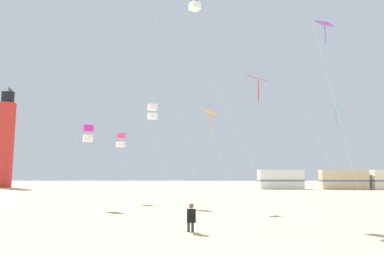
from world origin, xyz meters
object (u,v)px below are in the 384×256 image
kite_diamond_orange (209,115)px  kite_box_magenta (88,133)px  kite_box_white (152,112)px  rv_van_tan (343,180)px  kite_box_rainbow (121,140)px  rv_van_white (280,180)px  kite_diamond_violet (326,31)px  kite_diamond_scarlet (257,83)px  kite_box_blue (195,2)px  kite_diamond_cyan (335,111)px  lighthouse_distant (5,140)px  kite_flyer_standing (191,217)px

kite_diamond_orange → kite_box_magenta: size_ratio=1.17×
kite_box_white → rv_van_tan: kite_box_white is taller
kite_box_rainbow → rv_van_white: 30.25m
kite_diamond_violet → rv_van_tan: kite_diamond_violet is taller
kite_box_magenta → kite_diamond_scarlet: (10.55, -7.39, 1.62)m
kite_diamond_orange → kite_box_white: size_ratio=0.87×
kite_diamond_orange → rv_van_tan: kite_diamond_orange is taller
kite_box_blue → rv_van_tan: (21.32, 30.04, -11.94)m
kite_diamond_violet → kite_box_rainbow: bearing=146.8°
kite_diamond_cyan → lighthouse_distant: (-41.03, 34.23, 1.36)m
kite_diamond_orange → rv_van_tan: bearing=54.1°
kite_diamond_cyan → kite_box_white: (-12.70, 3.27, 0.56)m
rv_van_tan → kite_box_white: bearing=-129.9°
kite_flyer_standing → kite_box_blue: kite_box_blue is taller
kite_box_blue → kite_flyer_standing: bearing=-90.9°
kite_diamond_orange → rv_van_white: kite_diamond_orange is taller
kite_box_white → kite_box_magenta: (-4.17, -2.39, -1.94)m
rv_van_white → kite_box_blue: bearing=-113.0°
kite_diamond_orange → kite_diamond_cyan: kite_diamond_cyan is taller
kite_box_rainbow → kite_diamond_orange: bearing=-38.1°
kite_diamond_scarlet → rv_van_white: bearing=75.2°
kite_flyer_standing → rv_van_tan: 43.00m
kite_box_white → kite_flyer_standing: bearing=-75.7°
kite_box_white → rv_van_white: kite_box_white is taller
kite_box_blue → rv_van_white: kite_box_blue is taller
kite_diamond_orange → kite_box_white: kite_box_white is taller
kite_flyer_standing → rv_van_white: rv_van_white is taller
kite_diamond_orange → kite_box_rainbow: kite_diamond_orange is taller
rv_van_white → rv_van_tan: 8.87m
kite_diamond_violet → rv_van_tan: (13.58, 31.57, -9.25)m
rv_van_white → kite_box_white: bearing=-122.4°
rv_van_white → lighthouse_distant: bearing=172.4°
kite_diamond_scarlet → kite_diamond_violet: bearing=33.6°
kite_diamond_cyan → rv_van_tan: 30.96m
kite_diamond_orange → kite_diamond_cyan: size_ratio=0.96×
kite_diamond_violet → kite_diamond_scarlet: bearing=-146.4°
kite_diamond_orange → kite_box_white: (-4.25, 3.22, 0.81)m
kite_flyer_standing → kite_box_rainbow: kite_box_rainbow is taller
kite_box_blue → kite_box_rainbow: bearing=129.3°
kite_diamond_scarlet → rv_van_white: (9.41, 35.68, -5.32)m
kite_box_blue → kite_box_magenta: kite_box_blue is taller
kite_box_blue → kite_box_white: bearing=122.4°
kite_diamond_orange → kite_diamond_scarlet: size_ratio=0.93×
rv_van_tan → kite_box_magenta: bearing=-131.8°
kite_box_blue → kite_diamond_orange: 7.44m
kite_box_rainbow → kite_box_magenta: bearing=-104.9°
kite_diamond_cyan → kite_diamond_scarlet: (-6.33, -6.52, 0.24)m
kite_diamond_cyan → kite_box_rainbow: kite_diamond_cyan is taller
rv_van_white → kite_box_rainbow: bearing=-129.5°
kite_diamond_scarlet → rv_van_white: 37.28m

